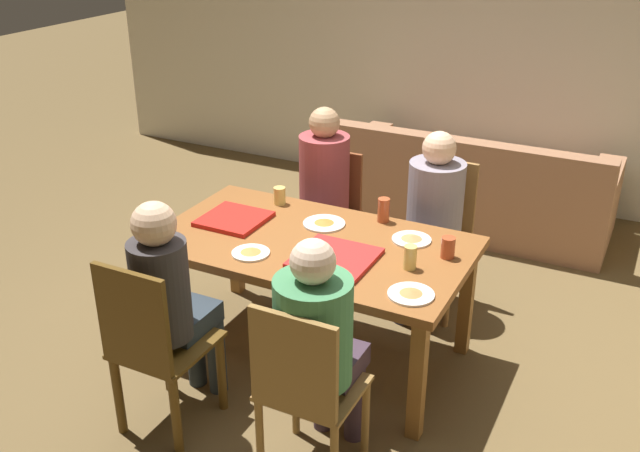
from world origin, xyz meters
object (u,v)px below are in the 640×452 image
(pizza_box_1, at_px, (234,219))
(plate_3, at_px, (411,294))
(chair_3, at_px, (154,347))
(chair_0, at_px, (329,209))
(person_3, at_px, (170,295))
(person_0, at_px, (321,183))
(plate_2, at_px, (412,239))
(drinking_glass_3, at_px, (448,248))
(person_1, at_px, (433,209))
(pizza_box_0, at_px, (335,258))
(drinking_glass_1, at_px, (384,210))
(drinking_glass_2, at_px, (280,196))
(chair_2, at_px, (304,387))
(plate_0, at_px, (324,223))
(chair_1, at_px, (438,230))
(dining_table, at_px, (312,253))
(plate_1, at_px, (251,252))
(couch, at_px, (472,192))
(person_2, at_px, (318,336))
(drinking_glass_0, at_px, (410,257))

(pizza_box_1, bearing_deg, plate_3, -15.43)
(chair_3, distance_m, plate_3, 1.27)
(chair_0, xyz_separation_m, person_3, (0.00, -1.77, 0.23))
(person_0, relative_size, plate_2, 5.60)
(plate_2, bearing_deg, drinking_glass_3, -23.62)
(person_1, xyz_separation_m, plate_2, (0.05, -0.53, 0.04))
(pizza_box_0, xyz_separation_m, drinking_glass_1, (0.04, 0.57, 0.06))
(pizza_box_0, xyz_separation_m, drinking_glass_2, (-0.63, 0.52, 0.04))
(chair_2, distance_m, pizza_box_1, 1.38)
(plate_0, relative_size, drinking_glass_3, 2.13)
(chair_0, xyz_separation_m, chair_1, (0.81, -0.04, 0.03))
(chair_2, bearing_deg, dining_table, 115.37)
(person_0, relative_size, plate_1, 5.99)
(person_0, xyz_separation_m, drinking_glass_2, (-0.05, -0.47, 0.07))
(chair_1, xyz_separation_m, drinking_glass_1, (-0.18, -0.50, 0.30))
(drinking_glass_2, xyz_separation_m, couch, (0.74, 1.81, -0.51))
(couch, bearing_deg, person_2, -87.80)
(pizza_box_0, distance_m, couch, 2.38)
(chair_1, bearing_deg, person_2, -90.00)
(pizza_box_0, bearing_deg, person_0, 120.41)
(person_1, relative_size, person_3, 0.97)
(plate_0, relative_size, plate_2, 1.12)
(chair_0, distance_m, person_3, 1.78)
(dining_table, relative_size, couch, 0.81)
(pizza_box_1, relative_size, drinking_glass_2, 3.30)
(pizza_box_0, relative_size, drinking_glass_2, 3.72)
(pizza_box_0, height_order, drinking_glass_1, drinking_glass_1)
(couch, bearing_deg, chair_0, -119.58)
(person_1, height_order, person_2, person_2)
(person_0, relative_size, couch, 0.57)
(dining_table, bearing_deg, chair_0, 110.83)
(chair_0, height_order, plate_0, chair_0)
(plate_2, bearing_deg, drinking_glass_1, 145.10)
(pizza_box_1, bearing_deg, plate_2, 12.47)
(plate_2, distance_m, drinking_glass_2, 0.92)
(dining_table, xyz_separation_m, chair_3, (-0.37, -0.96, -0.15))
(chair_2, bearing_deg, plate_1, 135.96)
(person_2, bearing_deg, couch, 92.20)
(person_2, height_order, pizza_box_0, person_2)
(chair_3, height_order, person_3, person_3)
(chair_1, bearing_deg, plate_0, -124.15)
(drinking_glass_3, bearing_deg, person_3, -139.24)
(chair_3, relative_size, drinking_glass_1, 6.78)
(person_1, xyz_separation_m, plate_3, (0.26, -1.10, 0.04))
(plate_0, distance_m, plate_1, 0.55)
(drinking_glass_1, bearing_deg, plate_1, -123.84)
(person_0, distance_m, chair_1, 0.84)
(person_1, distance_m, plate_3, 1.13)
(chair_0, xyz_separation_m, plate_1, (0.15, -1.26, 0.27))
(dining_table, bearing_deg, drinking_glass_0, -5.61)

